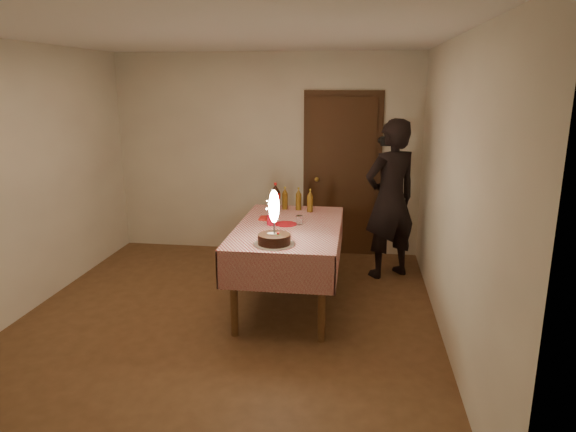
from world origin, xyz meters
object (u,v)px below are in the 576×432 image
at_px(red_cup, 271,220).
at_px(photographer, 390,199).
at_px(birthday_cake, 274,232).
at_px(cola_bottle, 275,197).
at_px(amber_bottle_left, 285,199).
at_px(dining_table, 289,236).
at_px(amber_bottle_mid, 299,199).
at_px(amber_bottle_right, 310,201).
at_px(clear_cup, 299,220).
at_px(red_plate, 286,224).

relative_size(red_cup, photographer, 0.05).
xyz_separation_m(birthday_cake, red_cup, (-0.14, 0.62, -0.06)).
xyz_separation_m(cola_bottle, amber_bottle_left, (0.09, 0.10, -0.03)).
distance_m(dining_table, amber_bottle_mid, 0.71).
bearing_deg(dining_table, birthday_cake, -94.04).
bearing_deg(amber_bottle_right, cola_bottle, -177.77).
height_order(cola_bottle, amber_bottle_right, cola_bottle).
height_order(clear_cup, photographer, photographer).
bearing_deg(cola_bottle, red_cup, -85.52).
bearing_deg(cola_bottle, dining_table, -68.81).
bearing_deg(amber_bottle_left, amber_bottle_right, -16.44).
relative_size(dining_table, amber_bottle_right, 6.75).
height_order(dining_table, birthday_cake, birthday_cake).
bearing_deg(clear_cup, photographer, 44.02).
height_order(red_plate, amber_bottle_mid, amber_bottle_mid).
relative_size(amber_bottle_left, amber_bottle_right, 1.00).
height_order(amber_bottle_left, amber_bottle_right, same).
distance_m(birthday_cake, amber_bottle_right, 1.23).
distance_m(red_plate, clear_cup, 0.14).
bearing_deg(amber_bottle_mid, cola_bottle, -160.82).
height_order(dining_table, amber_bottle_right, amber_bottle_right).
distance_m(red_cup, clear_cup, 0.29).
xyz_separation_m(birthday_cake, clear_cup, (0.14, 0.68, -0.07)).
bearing_deg(photographer, red_cup, -141.53).
height_order(red_cup, clear_cup, red_cup).
xyz_separation_m(red_plate, red_cup, (-0.15, -0.04, 0.05)).
distance_m(clear_cup, photographer, 1.31).
distance_m(red_cup, amber_bottle_right, 0.69).
height_order(birthday_cake, photographer, photographer).
relative_size(birthday_cake, amber_bottle_mid, 1.91).
xyz_separation_m(red_plate, cola_bottle, (-0.19, 0.54, 0.15)).
height_order(red_plate, photographer, photographer).
bearing_deg(birthday_cake, clear_cup, 78.19).
bearing_deg(red_cup, photographer, 38.47).
relative_size(dining_table, photographer, 0.94).
relative_size(clear_cup, amber_bottle_mid, 0.35).
distance_m(cola_bottle, photographer, 1.33).
bearing_deg(amber_bottle_left, dining_table, -78.80).
bearing_deg(cola_bottle, amber_bottle_right, 2.23).
bearing_deg(red_plate, red_cup, -164.29).
bearing_deg(clear_cup, dining_table, -147.42).
bearing_deg(cola_bottle, amber_bottle_left, 48.01).
height_order(amber_bottle_right, amber_bottle_mid, same).
height_order(red_plate, amber_bottle_right, amber_bottle_right).
bearing_deg(amber_bottle_mid, amber_bottle_left, 174.42).
bearing_deg(clear_cup, red_plate, -172.01).
bearing_deg(cola_bottle, red_plate, -70.34).
bearing_deg(cola_bottle, photographer, 17.23).
bearing_deg(dining_table, amber_bottle_mid, 88.30).
relative_size(red_plate, cola_bottle, 0.69).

